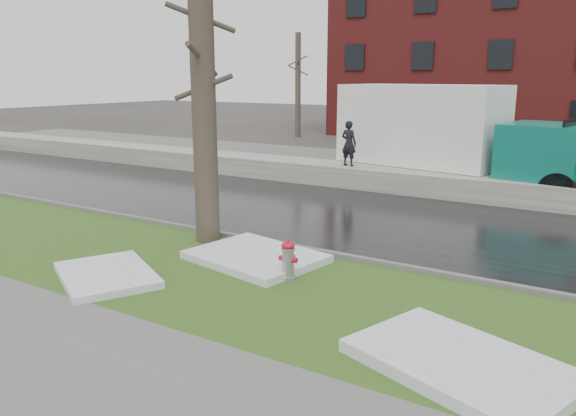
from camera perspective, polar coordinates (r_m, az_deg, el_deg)
The scene contains 17 objects.
ground at distance 12.06m, azimuth -3.34°, elevation -5.31°, with size 120.00×120.00×0.00m, color #47423D.
verge at distance 11.11m, azimuth -7.06°, elevation -6.93°, with size 60.00×4.50×0.04m, color #2E501A.
sidewalk at distance 8.76m, azimuth -22.97°, elevation -13.64°, with size 60.00×3.00×0.05m, color slate.
road at distance 15.80m, azimuth 6.04°, elevation -0.81°, with size 60.00×7.00×0.03m, color black.
parking_lot at distance 23.61m, azimuth 15.06°, elevation 3.48°, with size 60.00×9.00×0.03m, color slate.
curb at distance 12.83m, azimuth -0.78°, elevation -3.81°, with size 60.00×0.15×0.14m, color slate.
snowbank at distance 19.52m, azimuth 11.43°, elevation 2.77°, with size 60.00×1.60×0.75m, color beige.
brick_building at distance 39.63m, azimuth 25.77°, elevation 13.66°, with size 26.00×12.00×10.00m, color maroon.
bg_tree_left at distance 36.45m, azimuth 1.01°, elevation 12.45°, with size 1.40×1.62×6.50m.
bg_tree_center at distance 37.53m, azimuth 12.34°, elevation 12.18°, with size 1.40×1.62×6.50m.
fire_hydrant at distance 10.72m, azimuth 0.02°, elevation -5.14°, with size 0.38×0.33×0.78m.
tree at distance 12.92m, azimuth -8.60°, elevation 11.70°, with size 1.42×1.65×6.91m.
box_truck at distance 20.21m, azimuth 16.22°, elevation 7.17°, with size 10.79×3.87×3.56m.
worker at distance 19.86m, azimuth 6.20°, elevation 6.54°, with size 0.58×0.38×1.59m, color black.
snow_patch_near at distance 11.90m, azimuth -3.29°, elevation -4.96°, with size 2.60×2.00×0.16m, color white.
snow_patch_far at distance 11.41m, azimuth -17.94°, elevation -6.48°, with size 2.20×1.60×0.14m, color white.
snow_patch_side at distance 8.03m, azimuth 17.21°, elevation -14.85°, with size 2.80×1.80×0.18m, color white.
Camera 1 is at (6.59, -9.35, 3.83)m, focal length 35.00 mm.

